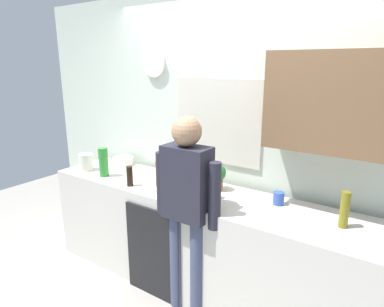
# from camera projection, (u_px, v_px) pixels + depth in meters

# --- Properties ---
(kitchen_counter) EXTENTS (3.19, 0.64, 0.90)m
(kitchen_counter) POSITION_uv_depth(u_px,v_px,m) (207.00, 244.00, 2.89)
(kitchen_counter) COLOR beige
(kitchen_counter) RESTS_ON ground_plane
(dishwasher_panel) EXTENTS (0.56, 0.02, 0.81)m
(dishwasher_panel) POSITION_uv_depth(u_px,v_px,m) (153.00, 254.00, 2.82)
(dishwasher_panel) COLOR black
(dishwasher_panel) RESTS_ON ground_plane
(back_wall_assembly) EXTENTS (4.79, 0.42, 2.60)m
(back_wall_assembly) POSITION_uv_depth(u_px,v_px,m) (243.00, 135.00, 2.92)
(back_wall_assembly) COLOR silver
(back_wall_assembly) RESTS_ON ground_plane
(coffee_maker) EXTENTS (0.20, 0.20, 0.33)m
(coffee_maker) POSITION_uv_depth(u_px,v_px,m) (194.00, 182.00, 2.65)
(coffee_maker) COLOR black
(coffee_maker) RESTS_ON kitchen_counter
(bottle_red_vinegar) EXTENTS (0.06, 0.06, 0.22)m
(bottle_red_vinegar) POSITION_uv_depth(u_px,v_px,m) (159.00, 174.00, 2.96)
(bottle_red_vinegar) COLOR maroon
(bottle_red_vinegar) RESTS_ON kitchen_counter
(bottle_clear_soda) EXTENTS (0.09, 0.09, 0.28)m
(bottle_clear_soda) POSITION_uv_depth(u_px,v_px,m) (104.00, 162.00, 3.20)
(bottle_clear_soda) COLOR #2D8C33
(bottle_clear_soda) RESTS_ON kitchen_counter
(bottle_olive_oil) EXTENTS (0.06, 0.06, 0.25)m
(bottle_olive_oil) POSITION_uv_depth(u_px,v_px,m) (345.00, 210.00, 2.19)
(bottle_olive_oil) COLOR olive
(bottle_olive_oil) RESTS_ON kitchen_counter
(bottle_dark_sauce) EXTENTS (0.06, 0.06, 0.18)m
(bottle_dark_sauce) POSITION_uv_depth(u_px,v_px,m) (130.00, 176.00, 2.95)
(bottle_dark_sauce) COLOR black
(bottle_dark_sauce) RESTS_ON kitchen_counter
(cup_blue_mug) EXTENTS (0.08, 0.08, 0.10)m
(cup_blue_mug) POSITION_uv_depth(u_px,v_px,m) (279.00, 198.00, 2.57)
(cup_blue_mug) COLOR #3351B2
(cup_blue_mug) RESTS_ON kitchen_counter
(mixing_bowl) EXTENTS (0.22, 0.22, 0.08)m
(mixing_bowl) POSITION_uv_depth(u_px,v_px,m) (123.00, 161.00, 3.60)
(mixing_bowl) COLOR white
(mixing_bowl) RESTS_ON kitchen_counter
(potted_plant) EXTENTS (0.15, 0.15, 0.23)m
(potted_plant) POSITION_uv_depth(u_px,v_px,m) (217.00, 175.00, 2.85)
(potted_plant) COLOR #9E5638
(potted_plant) RESTS_ON kitchen_counter
(dish_soap) EXTENTS (0.06, 0.06, 0.18)m
(dish_soap) POSITION_uv_depth(u_px,v_px,m) (168.00, 174.00, 3.06)
(dish_soap) COLOR yellow
(dish_soap) RESTS_ON kitchen_counter
(storage_canister) EXTENTS (0.14, 0.14, 0.17)m
(storage_canister) POSITION_uv_depth(u_px,v_px,m) (86.00, 162.00, 3.40)
(storage_canister) COLOR silver
(storage_canister) RESTS_ON kitchen_counter
(person_at_sink) EXTENTS (0.57, 0.22, 1.60)m
(person_at_sink) POSITION_uv_depth(u_px,v_px,m) (187.00, 202.00, 2.52)
(person_at_sink) COLOR #3F4766
(person_at_sink) RESTS_ON ground_plane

